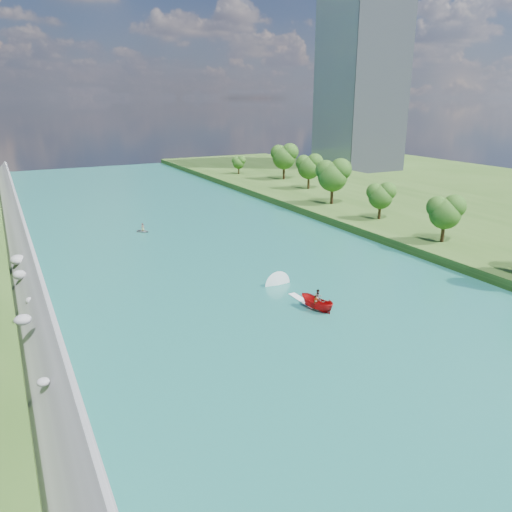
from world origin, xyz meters
TOP-DOWN VIEW (x-y plane):
  - ground at (0.00, 0.00)m, footprint 260.00×260.00m
  - river_water at (0.00, 20.00)m, footprint 55.00×240.00m
  - berm_east at (49.50, 20.00)m, footprint 44.00×240.00m
  - riprap_bank at (-25.86, 19.18)m, footprint 4.27×236.00m
  - office_tower at (82.50, 95.00)m, footprint 22.00×22.00m
  - trees_east at (37.78, 26.07)m, footprint 18.07×140.30m
  - motorboat at (3.00, 2.03)m, footprint 3.60×19.12m
  - raft at (-5.38, 43.69)m, footprint 2.86×3.03m

SIDE VIEW (x-z plane):
  - ground at x=0.00m, z-range 0.00..0.00m
  - river_water at x=0.00m, z-range 0.00..0.10m
  - raft at x=-5.38m, z-range -0.34..1.25m
  - berm_east at x=49.50m, z-range 0.00..1.50m
  - motorboat at x=3.00m, z-range -0.24..1.93m
  - riprap_bank at x=-25.86m, z-range -0.36..3.97m
  - trees_east at x=37.78m, z-range 0.92..12.31m
  - office_tower at x=82.50m, z-range 0.00..60.00m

